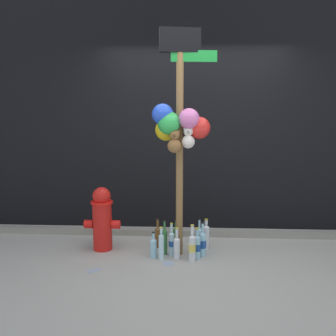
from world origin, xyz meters
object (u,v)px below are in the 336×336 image
object	(u,v)px
bottle_7	(171,243)
bottle_9	(176,237)
bottle_3	(199,239)
bottle_5	(177,247)
bottle_6	(192,247)
bottle_1	(158,236)
bottle_11	(202,243)
bottle_4	(197,246)
fire_hydrant	(102,218)
bottle_0	(165,240)
memorial_post	(178,117)
bottle_10	(206,236)
bottle_8	(153,247)
bottle_2	(161,246)

from	to	relation	value
bottle_7	bottle_9	world-z (taller)	bottle_7
bottle_3	bottle_7	xyz separation A→B (m)	(-0.32, -0.12, -0.01)
bottle_5	bottle_6	bearing A→B (deg)	-20.96
bottle_3	bottle_7	bearing A→B (deg)	-158.70
bottle_1	bottle_7	world-z (taller)	bottle_7
bottle_11	bottle_4	bearing A→B (deg)	-126.98
fire_hydrant	bottle_6	world-z (taller)	fire_hydrant
bottle_5	bottle_9	xyz separation A→B (m)	(-0.03, 0.41, -0.02)
bottle_0	bottle_4	size ratio (longest dim) A/B	1.13
bottle_6	bottle_9	size ratio (longest dim) A/B	1.31
bottle_4	fire_hydrant	bearing A→B (deg)	168.39
bottle_3	bottle_9	bearing A→B (deg)	143.15
bottle_6	bottle_11	xyz separation A→B (m)	(0.12, 0.16, -0.01)
bottle_11	bottle_6	bearing A→B (deg)	-125.62
memorial_post	fire_hydrant	world-z (taller)	memorial_post
bottle_4	bottle_7	world-z (taller)	bottle_7
bottle_10	bottle_0	bearing A→B (deg)	-156.88
bottle_8	bottle_7	bearing A→B (deg)	18.01
bottle_3	memorial_post	bearing A→B (deg)	-162.66
fire_hydrant	bottle_4	size ratio (longest dim) A/B	2.13
fire_hydrant	bottle_4	distance (m)	1.16
bottle_1	bottle_2	world-z (taller)	bottle_2
fire_hydrant	bottle_1	bearing A→B (deg)	8.98
bottle_4	bottle_8	bearing A→B (deg)	179.86
bottle_1	bottle_10	bearing A→B (deg)	-1.00
memorial_post	bottle_8	xyz separation A→B (m)	(-0.27, -0.11, -1.44)
bottle_4	bottle_9	bearing A→B (deg)	122.26
bottle_8	bottle_11	xyz separation A→B (m)	(0.55, 0.08, 0.03)
bottle_3	bottle_4	xyz separation A→B (m)	(-0.03, -0.19, -0.01)
bottle_2	bottle_11	bearing A→B (deg)	16.27
memorial_post	bottle_7	size ratio (longest dim) A/B	6.80
bottle_0	bottle_5	size ratio (longest dim) A/B	1.12
bottle_1	bottle_0	bearing A→B (deg)	-65.91
bottle_4	bottle_8	world-z (taller)	bottle_4
bottle_9	bottle_10	distance (m)	0.37
bottle_7	fire_hydrant	bearing A→B (deg)	168.85
fire_hydrant	bottle_2	bearing A→B (deg)	-21.28
bottle_4	bottle_3	bearing A→B (deg)	81.61
fire_hydrant	bottle_11	size ratio (longest dim) A/B	1.91
bottle_0	bottle_3	world-z (taller)	bottle_3
fire_hydrant	bottle_5	world-z (taller)	fire_hydrant
bottle_10	memorial_post	bearing A→B (deg)	-147.75
fire_hydrant	memorial_post	bearing A→B (deg)	-7.48
bottle_2	memorial_post	bearing A→B (deg)	42.84
memorial_post	bottle_2	distance (m)	1.42
memorial_post	bottle_7	distance (m)	1.41
bottle_5	bottle_7	xyz separation A→B (m)	(-0.06, 0.08, 0.01)
bottle_0	bottle_1	bearing A→B (deg)	114.09
bottle_9	bottle_4	bearing A→B (deg)	-57.74
bottle_4	bottle_7	bearing A→B (deg)	167.07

